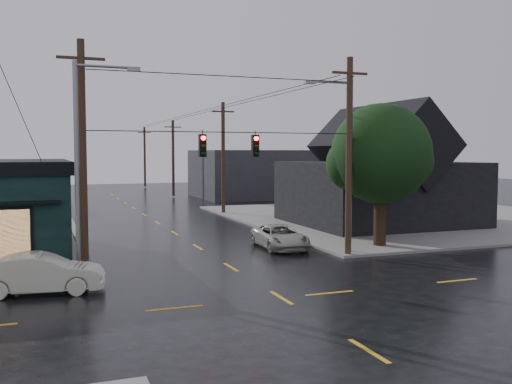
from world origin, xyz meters
name	(u,v)px	position (x,y,z in m)	size (l,w,h in m)	color
ground_plane	(281,298)	(0.00, 0.00, 0.00)	(160.00, 160.00, 0.00)	black
sidewalk_ne	(410,217)	(20.00, 20.00, 0.07)	(28.00, 28.00, 0.15)	slate
ne_building	(378,164)	(15.00, 17.00, 4.47)	(12.60, 11.60, 8.75)	black
corner_tree	(381,154)	(9.54, 8.26, 5.25)	(5.62, 5.62, 7.94)	black
utility_pole_nw	(85,276)	(-6.50, 6.50, 0.00)	(2.00, 0.32, 10.15)	black
utility_pole_ne	(348,256)	(6.50, 6.50, 0.00)	(2.00, 0.32, 10.15)	black
utility_pole_far_a	(223,214)	(6.50, 28.00, 0.00)	(2.00, 0.32, 9.65)	black
utility_pole_far_b	(174,197)	(6.50, 48.00, 0.00)	(2.00, 0.32, 9.15)	black
utility_pole_far_c	(145,187)	(6.50, 68.00, 0.00)	(2.00, 0.32, 9.15)	black
span_signal_assembly	(229,145)	(0.10, 6.50, 5.70)	(13.00, 0.48, 1.23)	black
streetlight_nw	(79,280)	(-6.80, 5.80, 0.00)	(5.40, 0.30, 9.15)	gray
streetlight_ne	(349,254)	(7.00, 7.20, 0.00)	(5.40, 0.30, 9.15)	gray
bg_building_east	(257,174)	(16.00, 45.00, 2.80)	(14.00, 12.00, 5.60)	#25252A
sedan_cream	(41,274)	(-8.28, 3.80, 0.77)	(1.62, 4.65, 1.53)	beige
suv_silver	(280,237)	(4.18, 9.97, 0.66)	(2.20, 4.76, 1.32)	#9E9C92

